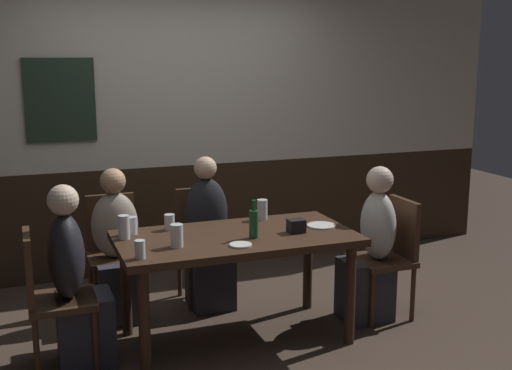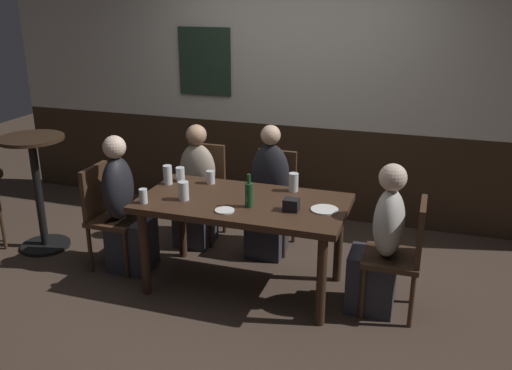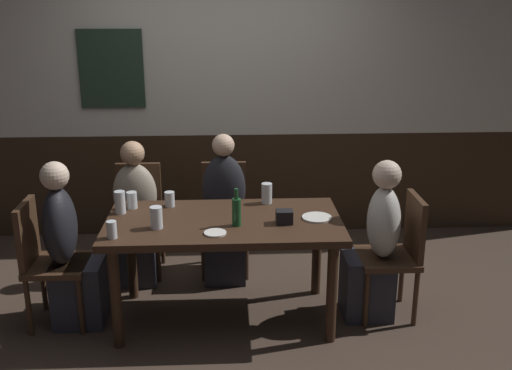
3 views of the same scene
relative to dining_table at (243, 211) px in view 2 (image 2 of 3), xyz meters
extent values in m
plane|color=#423328|center=(0.00, 0.00, -0.65)|extent=(12.00, 12.00, 0.00)
cube|color=#332316|center=(0.00, 1.65, -0.18)|extent=(6.40, 0.10, 0.95)
cube|color=beige|center=(0.00, 1.65, 1.12)|extent=(6.40, 0.10, 1.65)
cube|color=#233828|center=(-0.97, 1.58, 0.90)|extent=(0.56, 0.03, 0.68)
cube|color=#382316|center=(0.00, 0.00, 0.06)|extent=(1.58, 0.83, 0.05)
cylinder|color=#382316|center=(-0.69, -0.33, -0.31)|extent=(0.07, 0.07, 0.69)
cylinder|color=#382316|center=(0.69, -0.33, -0.31)|extent=(0.07, 0.07, 0.69)
cylinder|color=#382316|center=(-0.69, 0.33, -0.31)|extent=(0.07, 0.07, 0.69)
cylinder|color=#382316|center=(0.69, 0.33, -0.31)|extent=(0.07, 0.07, 0.69)
cube|color=#422B1C|center=(1.13, 0.00, -0.22)|extent=(0.40, 0.40, 0.04)
cube|color=#422B1C|center=(1.31, 0.00, 0.01)|extent=(0.04, 0.36, 0.43)
cylinder|color=#422B1C|center=(0.96, -0.17, -0.45)|extent=(0.04, 0.04, 0.41)
cylinder|color=#422B1C|center=(0.96, 0.17, -0.45)|extent=(0.04, 0.04, 0.41)
cylinder|color=#422B1C|center=(1.30, -0.17, -0.45)|extent=(0.04, 0.04, 0.41)
cylinder|color=#422B1C|center=(1.30, 0.17, -0.45)|extent=(0.04, 0.04, 0.41)
cube|color=#422B1C|center=(-1.13, 0.00, -0.22)|extent=(0.40, 0.40, 0.04)
cube|color=#422B1C|center=(-1.31, 0.00, 0.01)|extent=(0.04, 0.36, 0.43)
cylinder|color=#422B1C|center=(-0.96, 0.17, -0.45)|extent=(0.04, 0.04, 0.41)
cylinder|color=#422B1C|center=(-0.96, -0.17, -0.45)|extent=(0.04, 0.04, 0.41)
cylinder|color=#422B1C|center=(-1.30, 0.17, -0.45)|extent=(0.04, 0.04, 0.41)
cylinder|color=#422B1C|center=(-1.30, -0.17, -0.45)|extent=(0.04, 0.04, 0.41)
cube|color=#422B1C|center=(0.00, 0.75, -0.22)|extent=(0.40, 0.40, 0.04)
cube|color=#422B1C|center=(0.00, 0.93, 0.01)|extent=(0.36, 0.04, 0.43)
cylinder|color=#422B1C|center=(0.17, 0.58, -0.45)|extent=(0.04, 0.04, 0.41)
cylinder|color=#422B1C|center=(-0.17, 0.58, -0.45)|extent=(0.04, 0.04, 0.41)
cylinder|color=#422B1C|center=(0.17, 0.92, -0.45)|extent=(0.04, 0.04, 0.41)
cylinder|color=#422B1C|center=(-0.17, 0.92, -0.45)|extent=(0.04, 0.04, 0.41)
cube|color=#422B1C|center=(-0.70, 0.75, -0.22)|extent=(0.40, 0.40, 0.04)
cube|color=#422B1C|center=(-0.70, 0.93, 0.01)|extent=(0.36, 0.04, 0.43)
cylinder|color=#422B1C|center=(-0.53, 0.58, -0.45)|extent=(0.04, 0.04, 0.41)
cylinder|color=#422B1C|center=(-0.87, 0.58, -0.45)|extent=(0.04, 0.04, 0.41)
cylinder|color=#422B1C|center=(-0.53, 0.92, -0.45)|extent=(0.04, 0.04, 0.41)
cylinder|color=#422B1C|center=(-0.87, 0.92, -0.45)|extent=(0.04, 0.04, 0.41)
cube|color=#2D2D38|center=(1.00, 0.00, -0.43)|extent=(0.34, 0.32, 0.45)
ellipsoid|color=beige|center=(1.09, 0.00, 0.05)|extent=(0.22, 0.34, 0.50)
sphere|color=beige|center=(1.09, 0.00, 0.39)|extent=(0.19, 0.19, 0.19)
cube|color=#2D2D38|center=(-1.00, 0.00, -0.43)|extent=(0.34, 0.32, 0.45)
ellipsoid|color=black|center=(-1.09, 0.00, 0.06)|extent=(0.22, 0.34, 0.53)
sphere|color=beige|center=(-1.09, 0.00, 0.41)|extent=(0.19, 0.19, 0.19)
cube|color=#2D2D38|center=(0.00, 0.62, -0.43)|extent=(0.32, 0.34, 0.45)
ellipsoid|color=black|center=(0.00, 0.71, 0.07)|extent=(0.34, 0.22, 0.55)
sphere|color=#DBB293|center=(0.00, 0.71, 0.42)|extent=(0.17, 0.17, 0.17)
cube|color=#2D2D38|center=(-0.70, 0.62, -0.43)|extent=(0.32, 0.34, 0.45)
ellipsoid|color=tan|center=(-0.70, 0.71, 0.04)|extent=(0.34, 0.22, 0.49)
sphere|color=tan|center=(-0.70, 0.71, 0.37)|extent=(0.19, 0.19, 0.19)
cylinder|color=silver|center=(-0.43, -0.13, 0.16)|extent=(0.08, 0.08, 0.15)
cylinder|color=silver|center=(-0.43, -0.13, 0.13)|extent=(0.07, 0.07, 0.08)
cylinder|color=silver|center=(-0.65, 0.26, 0.15)|extent=(0.07, 0.07, 0.12)
cylinder|color=gold|center=(-0.65, 0.26, 0.12)|extent=(0.06, 0.06, 0.06)
cylinder|color=silver|center=(0.31, 0.32, 0.16)|extent=(0.08, 0.08, 0.15)
cylinder|color=#331E14|center=(0.31, 0.32, 0.12)|extent=(0.07, 0.07, 0.06)
cylinder|color=silver|center=(-0.69, -0.29, 0.14)|extent=(0.06, 0.06, 0.11)
cylinder|color=#C6842D|center=(-0.69, -0.29, 0.11)|extent=(0.05, 0.05, 0.04)
cylinder|color=silver|center=(-0.71, 0.16, 0.17)|extent=(0.07, 0.07, 0.16)
cylinder|color=#C6842D|center=(-0.71, 0.16, 0.14)|extent=(0.06, 0.06, 0.11)
cylinder|color=silver|center=(-0.38, 0.28, 0.14)|extent=(0.07, 0.07, 0.11)
cylinder|color=#C6842D|center=(-0.38, 0.28, 0.13)|extent=(0.06, 0.06, 0.08)
cylinder|color=#194723|center=(0.08, -0.11, 0.18)|extent=(0.06, 0.06, 0.18)
cylinder|color=#194723|center=(0.08, -0.11, 0.31)|extent=(0.03, 0.03, 0.07)
cylinder|color=white|center=(0.63, -0.01, 0.09)|extent=(0.20, 0.20, 0.01)
cylinder|color=white|center=(-0.05, -0.25, 0.09)|extent=(0.14, 0.14, 0.01)
cube|color=black|center=(0.40, -0.09, 0.13)|extent=(0.11, 0.09, 0.09)
cylinder|color=black|center=(-1.98, 0.10, -0.64)|extent=(0.44, 0.44, 0.03)
cylinder|color=black|center=(-1.98, 0.10, -0.13)|extent=(0.07, 0.07, 0.99)
cylinder|color=black|center=(-1.98, 0.10, 0.38)|extent=(0.56, 0.56, 0.03)
cylinder|color=#422B1C|center=(-2.30, -0.05, -0.31)|extent=(0.03, 0.03, 0.68)
camera|label=1|loc=(-1.32, -3.89, 1.26)|focal=44.90mm
camera|label=2|loc=(1.32, -3.70, 1.61)|focal=38.87mm
camera|label=3|loc=(0.03, -3.80, 1.55)|focal=42.43mm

